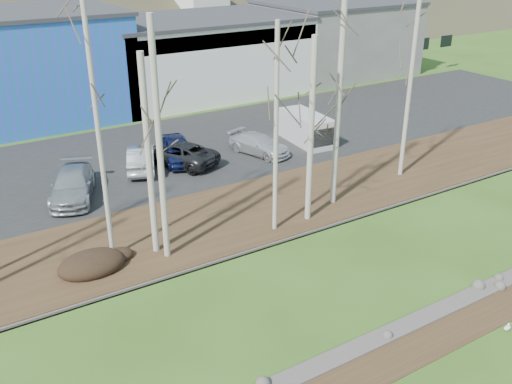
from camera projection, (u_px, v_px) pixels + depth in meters
dirt_strip at (376, 366)px, 19.50m from camera, size 80.00×1.80×0.03m
near_bank_rocks at (356, 350)px, 20.28m from camera, size 80.00×0.80×0.50m
river at (290, 294)px, 23.44m from camera, size 80.00×8.00×0.90m
far_bank_rocks at (239, 251)px, 26.61m from camera, size 80.00×0.80×0.46m
far_bank at (208, 223)px, 29.05m from camera, size 80.00×7.00×0.15m
parking_lot at (133, 160)px, 37.17m from camera, size 80.00×14.00×0.14m
building_white at (199, 55)px, 52.39m from camera, size 18.36×12.24×6.80m
building_grey at (334, 37)px, 60.04m from camera, size 14.28×12.24×7.30m
seagull at (507, 328)px, 21.17m from camera, size 0.38×0.19×0.28m
dirt_mound at (92, 263)px, 24.77m from camera, size 2.95×2.08×0.58m
birch_2 at (149, 158)px, 24.52m from camera, size 0.29×0.29×9.11m
birch_3 at (98, 132)px, 23.54m from camera, size 0.21×0.21×11.79m
birch_4 at (159, 145)px, 23.79m from camera, size 0.28×0.28×10.64m
birch_5 at (276, 132)px, 26.30m from camera, size 0.22×0.22×10.03m
birch_6 at (339, 99)px, 28.82m from camera, size 0.30×0.30×11.45m
birch_7 at (311, 133)px, 27.48m from camera, size 0.29×0.29×9.24m
birch_8 at (410, 83)px, 32.47m from camera, size 0.25×0.25×11.18m
car_1 at (73, 185)px, 31.37m from camera, size 3.98×5.70×1.53m
car_2 at (177, 149)px, 36.49m from camera, size 2.92×5.01×1.60m
car_3 at (141, 158)px, 35.19m from camera, size 3.21×4.83×1.50m
car_4 at (180, 153)px, 36.04m from camera, size 4.34×5.70×1.44m
car_5 at (259, 144)px, 37.79m from camera, size 3.07×4.84×1.31m
van_white at (307, 129)px, 39.65m from camera, size 2.30×4.76×2.02m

